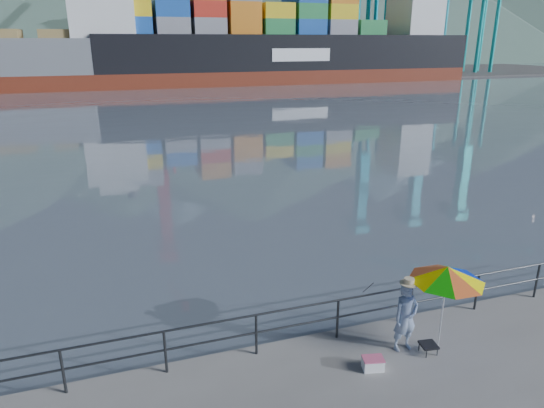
# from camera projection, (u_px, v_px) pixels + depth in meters

# --- Properties ---
(harbor_water) EXTENTS (500.00, 280.00, 0.00)m
(harbor_water) POSITION_uv_depth(u_px,v_px,m) (118.00, 67.00, 126.43)
(harbor_water) COLOR slate
(harbor_water) RESTS_ON ground
(far_dock) EXTENTS (200.00, 40.00, 0.40)m
(far_dock) POSITION_uv_depth(u_px,v_px,m) (176.00, 76.00, 96.24)
(far_dock) COLOR #514F4C
(far_dock) RESTS_ON ground
(guardrail) EXTENTS (22.00, 0.06, 1.03)m
(guardrail) POSITION_uv_depth(u_px,v_px,m) (298.00, 326.00, 11.09)
(guardrail) COLOR #2D3033
(guardrail) RESTS_ON ground
(container_stacks) EXTENTS (58.00, 8.40, 7.80)m
(container_stacks) POSITION_uv_depth(u_px,v_px,m) (284.00, 60.00, 103.64)
(container_stacks) COLOR gray
(container_stacks) RESTS_ON ground
(fisherman) EXTENTS (0.62, 0.42, 1.65)m
(fisherman) POSITION_uv_depth(u_px,v_px,m) (406.00, 317.00, 10.88)
(fisherman) COLOR #305484
(fisherman) RESTS_ON ground
(beach_umbrella) EXTENTS (2.14, 2.14, 2.03)m
(beach_umbrella) POSITION_uv_depth(u_px,v_px,m) (447.00, 274.00, 10.62)
(beach_umbrella) COLOR white
(beach_umbrella) RESTS_ON ground
(folding_stool) EXTENTS (0.41, 0.41, 0.24)m
(folding_stool) POSITION_uv_depth(u_px,v_px,m) (428.00, 348.00, 10.94)
(folding_stool) COLOR black
(folding_stool) RESTS_ON ground
(cooler_bag) EXTENTS (0.49, 0.38, 0.25)m
(cooler_bag) POSITION_uv_depth(u_px,v_px,m) (373.00, 364.00, 10.39)
(cooler_bag) COLOR white
(cooler_bag) RESTS_ON ground
(fishing_rod) EXTENTS (0.65, 1.53, 1.16)m
(fishing_rod) POSITION_uv_depth(u_px,v_px,m) (365.00, 320.00, 12.29)
(fishing_rod) COLOR black
(fishing_rod) RESTS_ON ground
(bulk_carrier) EXTENTS (46.52, 8.05, 14.50)m
(bulk_carrier) POSITION_uv_depth(u_px,v_px,m) (11.00, 59.00, 68.97)
(bulk_carrier) COLOR maroon
(bulk_carrier) RESTS_ON ground
(container_ship) EXTENTS (63.90, 10.65, 18.10)m
(container_ship) POSITION_uv_depth(u_px,v_px,m) (299.00, 46.00, 83.09)
(container_ship) COLOR maroon
(container_ship) RESTS_ON ground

